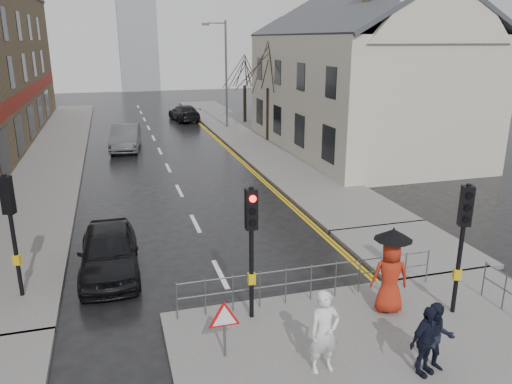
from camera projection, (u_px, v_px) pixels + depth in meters
ground at (246, 327)px, 12.32m from camera, size 120.00×120.00×0.00m
left_pavement at (53, 150)px, 31.68m from camera, size 4.00×44.00×0.14m
right_pavement at (243, 134)px, 36.98m from camera, size 4.00×40.00×0.14m
pavement_bridge_right at (409, 248)px, 16.79m from camera, size 4.00×4.20×0.14m
building_right_cream at (358, 73)px, 30.63m from camera, size 9.00×16.40×10.10m
church_tower at (136, 22)px, 66.98m from camera, size 5.00×5.00×18.00m
traffic_signal_near_left at (251, 230)px, 11.83m from camera, size 0.28×0.27×3.40m
traffic_signal_near_right at (463, 227)px, 12.06m from camera, size 0.34×0.33×3.40m
traffic_signal_far_left at (10, 215)px, 12.89m from camera, size 0.34×0.33×3.40m
guard_railing_front at (311, 275)px, 13.14m from camera, size 7.14×0.04×1.00m
warning_sign at (224, 320)px, 10.69m from camera, size 0.80×0.07×1.35m
street_lamp at (224, 67)px, 38.19m from camera, size 1.83×0.25×8.00m
tree_near at (268, 65)px, 33.00m from camera, size 2.40×2.40×6.58m
tree_far at (245, 69)px, 40.69m from camera, size 2.40×2.40×5.64m
pedestrian_a at (325, 332)px, 10.24m from camera, size 0.68×0.46×1.81m
pedestrian_b at (436, 338)px, 10.30m from camera, size 0.90×0.81×1.53m
pedestrian_with_umbrella at (391, 269)px, 12.45m from camera, size 1.06×0.96×2.24m
pedestrian_d at (426, 341)px, 10.18m from camera, size 0.97×0.62×1.54m
car_parked at (109, 251)px, 14.93m from camera, size 1.77×4.27×1.44m
car_mid at (126, 137)px, 31.78m from camera, size 2.22×4.94×1.57m
car_far at (184, 113)px, 43.07m from camera, size 2.46×4.88×1.36m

